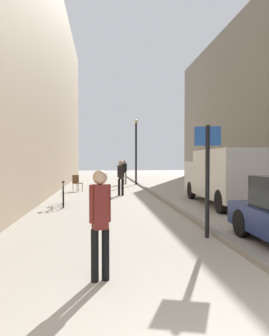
# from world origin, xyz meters

# --- Properties ---
(ground_plane) EXTENTS (80.00, 80.00, 0.00)m
(ground_plane) POSITION_xyz_m (0.00, 12.00, 0.00)
(ground_plane) COLOR #A8A093
(building_facade_left) EXTENTS (2.96, 40.00, 12.54)m
(building_facade_left) POSITION_xyz_m (-5.08, 12.00, 6.27)
(building_facade_left) COLOR gray
(building_facade_left) RESTS_ON ground_plane
(kerb_strip) EXTENTS (0.16, 40.00, 0.12)m
(kerb_strip) POSITION_xyz_m (1.58, 12.00, 0.06)
(kerb_strip) COLOR gray
(kerb_strip) RESTS_ON ground_plane
(pedestrian_main_foreground) EXTENTS (0.32, 0.24, 1.65)m
(pedestrian_main_foreground) POSITION_xyz_m (-1.14, 2.45, 0.95)
(pedestrian_main_foreground) COLOR black
(pedestrian_main_foreground) RESTS_ON ground_plane
(pedestrian_mid_block) EXTENTS (0.35, 0.23, 1.76)m
(pedestrian_mid_block) POSITION_xyz_m (-0.14, 13.48, 1.02)
(pedestrian_mid_block) COLOR black
(pedestrian_mid_block) RESTS_ON ground_plane
(pedestrian_far_crossing) EXTENTS (0.35, 0.23, 1.78)m
(pedestrian_far_crossing) POSITION_xyz_m (0.59, 20.83, 1.03)
(pedestrian_far_crossing) COLOR gray
(pedestrian_far_crossing) RESTS_ON ground_plane
(delivery_van) EXTENTS (2.22, 5.63, 2.20)m
(delivery_van) POSITION_xyz_m (3.87, 9.80, 1.19)
(delivery_van) COLOR silver
(delivery_van) RESTS_ON ground_plane
(street_sign_post) EXTENTS (0.59, 0.19, 2.60)m
(street_sign_post) POSITION_xyz_m (1.32, 4.78, 1.55)
(street_sign_post) COLOR black
(street_sign_post) RESTS_ON ground_plane
(lamp_post) EXTENTS (0.28, 0.28, 4.76)m
(lamp_post) POSITION_xyz_m (1.41, 20.43, 2.72)
(lamp_post) COLOR black
(lamp_post) RESTS_ON ground_plane
(bicycle_leaning) EXTENTS (0.28, 1.76, 0.98)m
(bicycle_leaning) POSITION_xyz_m (-2.62, 10.24, 0.38)
(bicycle_leaning) COLOR black
(bicycle_leaning) RESTS_ON ground_plane
(cafe_chair_near_window) EXTENTS (0.62, 0.62, 0.94)m
(cafe_chair_near_window) POSITION_xyz_m (-2.53, 15.88, 0.55)
(cafe_chair_near_window) COLOR brown
(cafe_chair_near_window) RESTS_ON ground_plane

